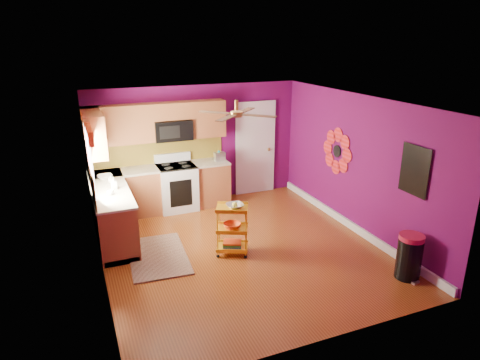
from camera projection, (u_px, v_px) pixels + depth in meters
name	position (u px, v px, depth m)	size (l,w,h in m)	color
ground	(241.00, 249.00, 7.30)	(5.00, 5.00, 0.00)	#6C3110
room_envelope	(243.00, 157.00, 6.78)	(4.54, 5.04, 2.52)	#600A50
lower_cabinets	(141.00, 200.00, 8.27)	(2.81, 2.31, 0.94)	brown
electric_range	(177.00, 187.00, 8.85)	(0.76, 0.66, 1.13)	white
upper_cabinetry	(138.00, 127.00, 8.18)	(2.80, 2.30, 1.26)	brown
left_window	(89.00, 148.00, 6.87)	(0.08, 1.35, 1.08)	white
panel_door	(255.00, 149.00, 9.61)	(0.95, 0.11, 2.15)	white
right_wall_art	(369.00, 159.00, 7.33)	(0.04, 2.74, 1.04)	black
ceiling_fan	(237.00, 113.00, 6.73)	(1.01, 1.01, 0.26)	#BF8C3F
shag_rug	(158.00, 256.00, 7.04)	(0.91, 1.49, 0.02)	black
rolling_cart	(233.00, 227.00, 7.00)	(0.62, 0.55, 0.92)	yellow
trash_can	(409.00, 257.00, 6.33)	(0.43, 0.44, 0.70)	black
teal_kettle	(219.00, 156.00, 9.06)	(0.18, 0.18, 0.21)	#12768A
toaster	(220.00, 156.00, 9.02)	(0.22, 0.15, 0.18)	beige
soap_bottle_a	(114.00, 183.00, 7.34)	(0.09, 0.10, 0.21)	#EA3F72
soap_bottle_b	(111.00, 179.00, 7.67)	(0.12, 0.12, 0.16)	white
counter_dish	(105.00, 177.00, 7.90)	(0.28, 0.28, 0.07)	white
counter_cup	(110.00, 192.00, 7.10)	(0.11, 0.11, 0.09)	white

